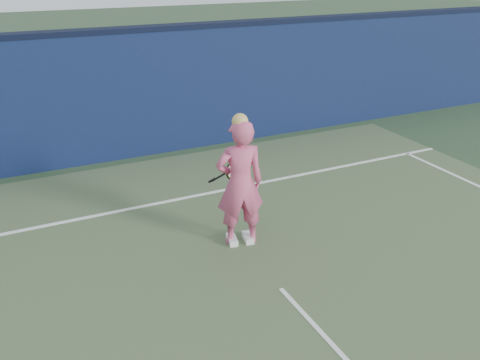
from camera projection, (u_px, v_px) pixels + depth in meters
ground at (326, 339)px, 5.56m from camera, size 80.00×80.00×0.00m
backstop_wall at (149, 94)px, 10.42m from camera, size 24.00×0.40×2.50m
wall_cap at (145, 29)px, 9.89m from camera, size 24.00×0.42×0.10m
player at (240, 183)px, 7.07m from camera, size 0.76×0.57×1.95m
racket at (231, 171)px, 7.50m from camera, size 0.55×0.15×0.29m
court_lines at (344, 358)px, 5.29m from camera, size 11.00×12.04×0.01m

